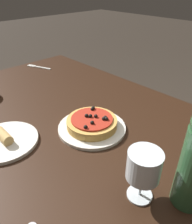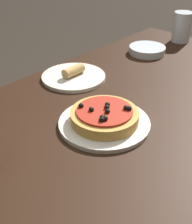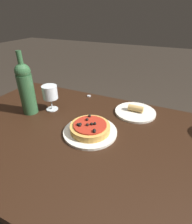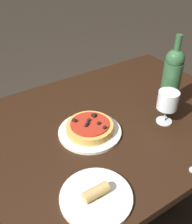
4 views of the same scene
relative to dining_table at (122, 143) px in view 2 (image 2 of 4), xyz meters
The scene contains 6 objects.
dining_table is the anchor object (origin of this frame).
dinner_plate 0.11m from the dining_table, 155.89° to the left, with size 0.25×0.25×0.01m.
pizza 0.13m from the dining_table, 156.17° to the left, with size 0.18×0.18×0.05m.
water_cup 0.73m from the dining_table, 16.93° to the left, with size 0.08×0.08×0.13m.
side_bowl 0.53m from the dining_table, 27.09° to the left, with size 0.15×0.15×0.03m.
side_plate 0.32m from the dining_table, 72.50° to the left, with size 0.22×0.22×0.05m.
Camera 2 is at (-0.59, -0.43, 1.20)m, focal length 50.00 mm.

